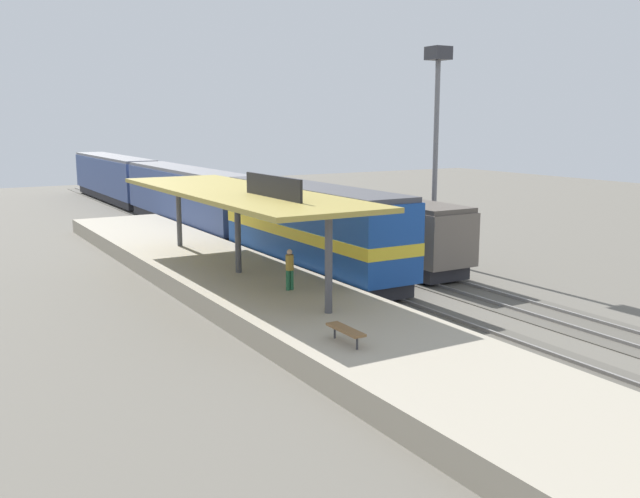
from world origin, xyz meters
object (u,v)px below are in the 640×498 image
(passenger_carriage_rear, at_px, (114,177))
(light_mast, at_px, (437,109))
(passenger_carriage_front, at_px, (188,197))
(locomotive, at_px, (311,229))
(platform_bench, at_px, (346,330))
(freight_car, at_px, (383,229))
(person_waiting, at_px, (290,267))

(passenger_carriage_rear, distance_m, light_mast, 40.20)
(passenger_carriage_front, bearing_deg, locomotive, -90.00)
(platform_bench, height_order, locomotive, locomotive)
(passenger_carriage_front, bearing_deg, platform_bench, -101.09)
(platform_bench, relative_size, locomotive, 0.12)
(locomotive, bearing_deg, passenger_carriage_rear, 90.00)
(locomotive, distance_m, freight_car, 4.63)
(locomotive, relative_size, light_mast, 1.23)
(passenger_carriage_rear, bearing_deg, person_waiting, -95.37)
(passenger_carriage_rear, xyz_separation_m, person_waiting, (-4.16, -44.26, -0.46))
(locomotive, xyz_separation_m, person_waiting, (-4.16, -5.46, -0.56))
(passenger_carriage_front, relative_size, passenger_carriage_rear, 1.00)
(locomotive, distance_m, person_waiting, 6.89)
(platform_bench, bearing_deg, light_mast, 42.06)
(passenger_carriage_rear, relative_size, person_waiting, 11.70)
(freight_car, bearing_deg, person_waiting, -146.94)
(passenger_carriage_rear, xyz_separation_m, freight_car, (4.60, -38.56, -0.34))
(locomotive, bearing_deg, person_waiting, -127.32)
(platform_bench, xyz_separation_m, light_mast, (13.80, 12.45, 7.05))
(passenger_carriage_rear, bearing_deg, freight_car, -83.20)
(platform_bench, distance_m, person_waiting, 7.40)
(locomotive, height_order, person_waiting, locomotive)
(light_mast, height_order, person_waiting, light_mast)
(person_waiting, bearing_deg, freight_car, 33.06)
(person_waiting, bearing_deg, passenger_carriage_front, 79.94)
(freight_car, bearing_deg, locomotive, -176.98)
(light_mast, relative_size, person_waiting, 6.84)
(platform_bench, distance_m, locomotive, 14.00)
(locomotive, xyz_separation_m, freight_car, (4.60, 0.24, -0.44))
(locomotive, bearing_deg, freight_car, 3.02)
(platform_bench, bearing_deg, passenger_carriage_rear, 83.34)
(passenger_carriage_rear, relative_size, light_mast, 1.71)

